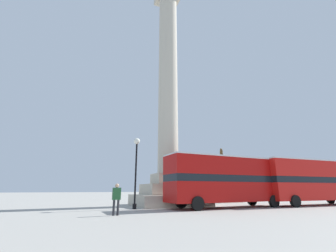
# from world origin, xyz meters

# --- Properties ---
(ground_plane) EXTENTS (200.00, 200.00, 0.00)m
(ground_plane) POSITION_xyz_m (0.00, 0.00, 0.00)
(ground_plane) COLOR #9E9B93
(monument_column) EXTENTS (6.40, 6.40, 26.20)m
(monument_column) POSITION_xyz_m (0.00, 0.00, 9.03)
(monument_column) COLOR #BCB29E
(monument_column) RESTS_ON ground_plane
(bus_a) EXTENTS (10.97, 3.31, 4.18)m
(bus_a) POSITION_xyz_m (3.67, -4.50, 2.32)
(bus_a) COLOR #A80F0C
(bus_a) RESTS_ON ground_plane
(bus_b) EXTENTS (11.32, 2.86, 4.25)m
(bus_b) POSITION_xyz_m (13.22, -4.99, 2.36)
(bus_b) COLOR red
(bus_b) RESTS_ON ground_plane
(equestrian_statue) EXTENTS (3.81, 2.96, 6.42)m
(equestrian_statue) POSITION_xyz_m (8.12, 2.52, 1.90)
(equestrian_statue) COLOR #BCB29E
(equestrian_statue) RESTS_ON ground_plane
(street_lamp) EXTENTS (0.51, 0.51, 5.61)m
(street_lamp) POSITION_xyz_m (-3.93, -2.95, 3.60)
(street_lamp) COLOR black
(street_lamp) RESTS_ON ground_plane
(pedestrian_near_lamp) EXTENTS (0.50, 0.27, 1.82)m
(pedestrian_near_lamp) POSITION_xyz_m (-5.94, -6.80, 1.04)
(pedestrian_near_lamp) COLOR #28282D
(pedestrian_near_lamp) RESTS_ON ground_plane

